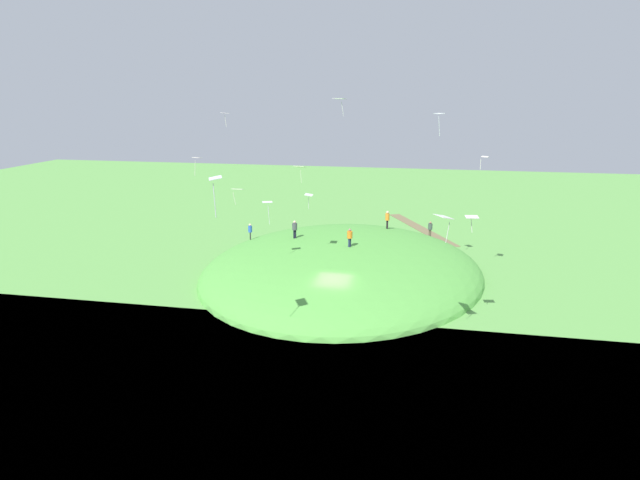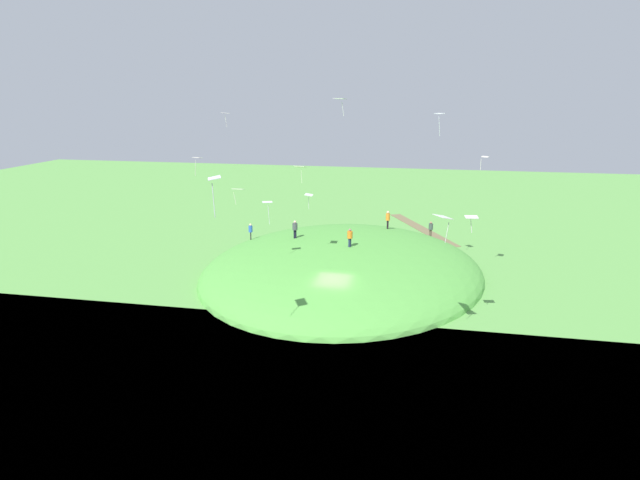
% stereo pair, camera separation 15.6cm
% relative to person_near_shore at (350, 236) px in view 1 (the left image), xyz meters
% --- Properties ---
extents(ground_plane, '(160.00, 160.00, 0.00)m').
position_rel_person_near_shore_xyz_m(ground_plane, '(-7.63, 0.03, -3.52)').
color(ground_plane, '#5C9C47').
extents(grass_hill, '(30.08, 24.15, 5.09)m').
position_rel_person_near_shore_xyz_m(grass_hill, '(1.03, 0.75, -3.52)').
color(grass_hill, '#53A241').
rests_on(grass_hill, ground_plane).
extents(dirt_path, '(15.34, 8.43, 0.04)m').
position_rel_person_near_shore_xyz_m(dirt_path, '(18.53, -5.56, -3.50)').
color(dirt_path, brown).
rests_on(dirt_path, ground_plane).
extents(person_near_shore, '(0.61, 0.61, 1.59)m').
position_rel_person_near_shore_xyz_m(person_near_shore, '(0.00, 0.00, 0.00)').
color(person_near_shore, '#222B49').
rests_on(person_near_shore, grass_hill).
extents(person_on_hilltop, '(0.48, 0.48, 1.60)m').
position_rel_person_near_shore_xyz_m(person_on_hilltop, '(4.92, 10.46, -1.15)').
color(person_on_hilltop, black).
rests_on(person_on_hilltop, grass_hill).
extents(person_with_child, '(0.51, 0.51, 1.64)m').
position_rel_person_near_shore_xyz_m(person_with_child, '(2.75, 5.47, -0.18)').
color(person_with_child, black).
rests_on(person_with_child, grass_hill).
extents(person_walking_path, '(0.62, 0.62, 1.61)m').
position_rel_person_near_shore_xyz_m(person_walking_path, '(12.10, -6.62, -1.77)').
color(person_walking_path, brown).
rests_on(person_walking_path, grass_hill).
extents(person_watching_kites, '(0.54, 0.54, 1.81)m').
position_rel_person_near_shore_xyz_m(person_watching_kites, '(9.57, -2.38, -0.39)').
color(person_watching_kites, black).
rests_on(person_watching_kites, grass_hill).
extents(kite_0, '(0.76, 0.90, 1.74)m').
position_rel_person_near_shore_xyz_m(kite_0, '(-4.89, 5.69, 3.44)').
color(kite_0, white).
extents(kite_1, '(0.86, 0.69, 1.07)m').
position_rel_person_near_shore_xyz_m(kite_1, '(0.55, -10.58, 6.77)').
color(kite_1, silver).
extents(kite_2, '(0.95, 1.25, 1.77)m').
position_rel_person_near_shore_xyz_m(kite_2, '(10.15, 6.70, 4.32)').
color(kite_2, silver).
extents(kite_3, '(1.13, 1.30, 1.58)m').
position_rel_person_near_shore_xyz_m(kite_3, '(5.57, 1.88, 11.12)').
color(kite_3, silver).
extents(kite_4, '(0.82, 0.94, 1.62)m').
position_rel_person_near_shore_xyz_m(kite_4, '(1.01, 13.85, 6.04)').
color(kite_4, silver).
extents(kite_5, '(0.94, 0.69, 1.28)m').
position_rel_person_near_shore_xyz_m(kite_5, '(-2.70, 2.93, 3.81)').
color(kite_5, silver).
extents(kite_6, '(1.34, 1.22, 1.57)m').
position_rel_person_near_shore_xyz_m(kite_6, '(-13.51, -7.40, 4.78)').
color(kite_6, silver).
extents(kite_7, '(1.00, 0.93, 1.23)m').
position_rel_person_near_shore_xyz_m(kite_7, '(1.36, 11.21, 9.94)').
color(kite_7, silver).
extents(kite_8, '(0.66, 0.86, 1.10)m').
position_rel_person_near_shore_xyz_m(kite_8, '(-10.61, -9.15, 4.23)').
color(kite_8, silver).
extents(kite_9, '(0.96, 0.90, 1.78)m').
position_rel_person_near_shore_xyz_m(kite_9, '(0.59, -6.90, 9.98)').
color(kite_9, white).
extents(kite_10, '(1.11, 0.97, 2.11)m').
position_rel_person_near_shore_xyz_m(kite_10, '(-18.94, 4.21, 7.38)').
color(kite_10, white).
extents(kite_11, '(0.76, 1.08, 1.56)m').
position_rel_person_near_shore_xyz_m(kite_11, '(4.74, 11.53, 2.76)').
color(kite_11, silver).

